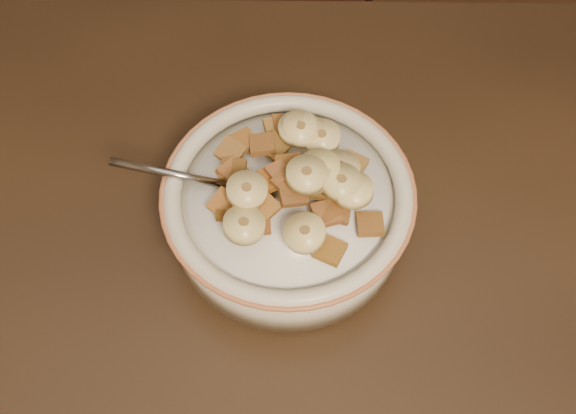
{
  "coord_description": "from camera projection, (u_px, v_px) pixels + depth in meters",
  "views": [
    {
      "loc": [
        0.03,
        -0.1,
        1.23
      ],
      "look_at": [
        0.03,
        0.17,
        0.78
      ],
      "focal_mm": 40.0,
      "sensor_mm": 36.0,
      "label": 1
    }
  ],
  "objects": [
    {
      "name": "banana_slice_6",
      "position": [
        311.0,
        176.0,
        0.48
      ],
      "size": [
        0.04,
        0.04,
        0.02
      ],
      "primitive_type": "cylinder",
      "rotation": [
        -0.11,
        0.13,
        1.45
      ],
      "color": "#F4E89F",
      "rests_on": "milk"
    },
    {
      "name": "cereal_square_22",
      "position": [
        274.0,
        147.0,
        0.52
      ],
      "size": [
        0.03,
        0.03,
        0.01
      ],
      "primitive_type": "cube",
      "rotation": [
        0.15,
        -0.09,
        0.86
      ],
      "color": "brown",
      "rests_on": "milk"
    },
    {
      "name": "cereal_square_10",
      "position": [
        335.0,
        188.0,
        0.49
      ],
      "size": [
        0.03,
        0.03,
        0.01
      ],
      "primitive_type": "cube",
      "rotation": [
        0.17,
        -0.01,
        0.7
      ],
      "color": "#8E5F1B",
      "rests_on": "milk"
    },
    {
      "name": "cereal_square_8",
      "position": [
        288.0,
        167.0,
        0.49
      ],
      "size": [
        0.02,
        0.02,
        0.01
      ],
      "primitive_type": "cube",
      "rotation": [
        -0.25,
        -0.12,
        1.56
      ],
      "color": "brown",
      "rests_on": "milk"
    },
    {
      "name": "cereal_square_4",
      "position": [
        353.0,
        164.0,
        0.51
      ],
      "size": [
        0.03,
        0.03,
        0.01
      ],
      "primitive_type": "cube",
      "rotation": [
        0.06,
        0.04,
        1.08
      ],
      "color": "brown",
      "rests_on": "milk"
    },
    {
      "name": "cereal_square_0",
      "position": [
        292.0,
        194.0,
        0.48
      ],
      "size": [
        0.02,
        0.02,
        0.01
      ],
      "primitive_type": "cube",
      "rotation": [
        0.1,
        0.16,
        0.22
      ],
      "color": "brown",
      "rests_on": "milk"
    },
    {
      "name": "cereal_square_6",
      "position": [
        329.0,
        209.0,
        0.49
      ],
      "size": [
        0.03,
        0.03,
        0.01
      ],
      "primitive_type": "cube",
      "rotation": [
        -0.22,
        -0.13,
        0.61
      ],
      "color": "#915620",
      "rests_on": "milk"
    },
    {
      "name": "banana_slice_5",
      "position": [
        307.0,
        175.0,
        0.47
      ],
      "size": [
        0.04,
        0.04,
        0.01
      ],
      "primitive_type": "cylinder",
      "rotation": [
        0.06,
        0.0,
        1.92
      ],
      "color": "#E9D076",
      "rests_on": "milk"
    },
    {
      "name": "spoon",
      "position": [
        249.0,
        189.0,
        0.5
      ],
      "size": [
        0.05,
        0.04,
        0.01
      ],
      "primitive_type": "ellipsoid",
      "rotation": [
        0.0,
        0.0,
        4.59
      ],
      "color": "gray",
      "rests_on": "cereal_bowl"
    },
    {
      "name": "banana_slice_7",
      "position": [
        297.0,
        128.0,
        0.52
      ],
      "size": [
        0.04,
        0.04,
        0.01
      ],
      "primitive_type": "cylinder",
      "rotation": [
        -0.12,
        0.03,
        1.89
      ],
      "color": "beige",
      "rests_on": "milk"
    },
    {
      "name": "cereal_square_5",
      "position": [
        330.0,
        250.0,
        0.47
      ],
      "size": [
        0.03,
        0.03,
        0.01
      ],
      "primitive_type": "cube",
      "rotation": [
        0.01,
        0.04,
        2.67
      ],
      "color": "brown",
      "rests_on": "milk"
    },
    {
      "name": "cereal_square_19",
      "position": [
        263.0,
        207.0,
        0.48
      ],
      "size": [
        0.03,
        0.03,
        0.01
      ],
      "primitive_type": "cube",
      "rotation": [
        -0.04,
        -0.12,
        2.36
      ],
      "color": "olive",
      "rests_on": "milk"
    },
    {
      "name": "cereal_square_12",
      "position": [
        263.0,
        144.0,
        0.52
      ],
      "size": [
        0.02,
        0.02,
        0.01
      ],
      "primitive_type": "cube",
      "rotation": [
        -0.12,
        0.1,
        1.65
      ],
      "color": "brown",
      "rests_on": "milk"
    },
    {
      "name": "cereal_bowl",
      "position": [
        288.0,
        211.0,
        0.53
      ],
      "size": [
        0.19,
        0.19,
        0.05
      ],
      "primitive_type": "cylinder",
      "color": "beige",
      "rests_on": "table"
    },
    {
      "name": "cereal_square_2",
      "position": [
        257.0,
        222.0,
        0.48
      ],
      "size": [
        0.02,
        0.02,
        0.01
      ],
      "primitive_type": "cube",
      "rotation": [
        0.24,
        -0.03,
        0.06
      ],
      "color": "brown",
      "rests_on": "milk"
    },
    {
      "name": "banana_slice_4",
      "position": [
        301.0,
        129.0,
        0.51
      ],
      "size": [
        0.04,
        0.04,
        0.02
      ],
      "primitive_type": "cylinder",
      "rotation": [
        0.12,
        -0.13,
        1.94
      ],
      "color": "#F6E095",
      "rests_on": "milk"
    },
    {
      "name": "banana_slice_11",
      "position": [
        353.0,
        190.0,
        0.48
      ],
      "size": [
        0.04,
        0.04,
        0.02
      ],
      "primitive_type": "cylinder",
      "rotation": [
        -0.14,
        0.1,
        1.38
      ],
      "color": "beige",
      "rests_on": "milk"
    },
    {
      "name": "banana_slice_2",
      "position": [
        244.0,
        225.0,
        0.46
      ],
      "size": [
        0.04,
        0.04,
        0.01
      ],
      "primitive_type": "cylinder",
      "rotation": [
        0.09,
        0.1,
        1.4
      ],
      "color": "#FEED8C",
      "rests_on": "milk"
    },
    {
      "name": "cereal_square_7",
      "position": [
        231.0,
        151.0,
        0.52
      ],
      "size": [
        0.03,
        0.03,
        0.01
      ],
      "primitive_type": "cube",
      "rotation": [
        -0.25,
        -0.15,
        2.57
      ],
      "color": "olive",
      "rests_on": "milk"
    },
    {
      "name": "cereal_square_18",
      "position": [
        271.0,
        179.0,
        0.49
      ],
      "size": [
        0.03,
        0.03,
        0.01
      ],
      "primitive_type": "cube",
      "rotation": [
        -0.08,
        0.03,
        2.0
      ],
      "color": "#975F1C",
      "rests_on": "milk"
    },
    {
      "name": "banana_slice_8",
      "position": [
        341.0,
        182.0,
        0.48
      ],
      "size": [
        0.03,
        0.03,
        0.01
      ],
      "primitive_type": "cylinder",
      "rotation": [
        0.06,
        0.05,
        1.54
      ],
      "color": "#DAC97E",
      "rests_on": "milk"
    },
    {
      "name": "cereal_square_13",
      "position": [
        344.0,
        188.0,
        0.5
      ],
      "size": [
        0.03,
        0.03,
        0.01
      ],
      "primitive_type": "cube",
      "rotation": [
        -0.1,
        0.08,
        0.28
      ],
      "color": "brown",
      "rests_on": "milk"
    },
    {
      "name": "cereal_square_24",
      "position": [
        282.0,
        172.0,
        0.49
      ],
      "size": [
        0.03,
        0.03,
        0.01
      ],
      "primitive_type": "cube",
      "rotation": [
        -0.07,
        0.08,
        0.58
      ],
      "color": "brown",
      "rests_on": "milk"
    },
    {
      "name": "banana_slice_9",
      "position": [
        321.0,
        137.0,
        0.51
      ],
      "size": [
        0.04,
        0.04,
        0.01
      ],
      "primitive_type": "cylinder",
      "rotation": [
        -0.09,
        -0.01,
        2.45
      ],
      "color": "#D3C076",
      "rests_on": "milk"
    },
    {
      "name": "banana_slice_3",
      "position": [
        305.0,
        233.0,
        0.47
      ],
      "size": [
        0.04,
        0.04,
        0.02
      ],
      "primitive_type": "cylinder",
      "rotation": [
        -0.12,
        -0.09,
        0.86
      ],
      "color": "#F0D088",
      "rests_on": "milk"
    },
    {
      "name": "milk",
      "position": [
        288.0,
        197.0,
        0.51
      ],
      "size": [
        0.16,
        0.16,
        0.0
      ],
      "primitive_type": "cylinder",
      "color": "white",
      "rests_on": "cereal_bowl"
    },
    {
      "name": "cereal_square_11",
      "position": [
        326.0,
        213.0,
        0.48
      ],
      "size": [
        0.03,
        0.03,
        0.01
      ],
      "primitive_type": "cube",
      "rotation": [
        0.07,
        0.06,
        0.32
      ],
      "color": "#9D6333",
      "rests_on": "milk"
    },
    {
      "name": "cereal_square_25",
      "position": [
        288.0,
        182.0,
        0.48
      ],
      "size": [
        0.03,
        0.03,
        0.01
      ],
      "primitive_type": "cube",
      "rotation": [
        -0.02,
        -0.12,
        2.41
      ],
      "color": "brown",
      "rests_on": "milk"
    },
    {
      "name": "cereal_square_16",
      "position": [
        233.0,
        172.0,
        0.51
      ],
      "size": [
        0.03,
        0.03,
        0.01
      ],
      "primitive_type": "cube",
      "rotation": [
        0.16,
        0.14,
        0.85
      ],
      "color": "#986431",
      "rests_on": "milk"
    },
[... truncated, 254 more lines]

